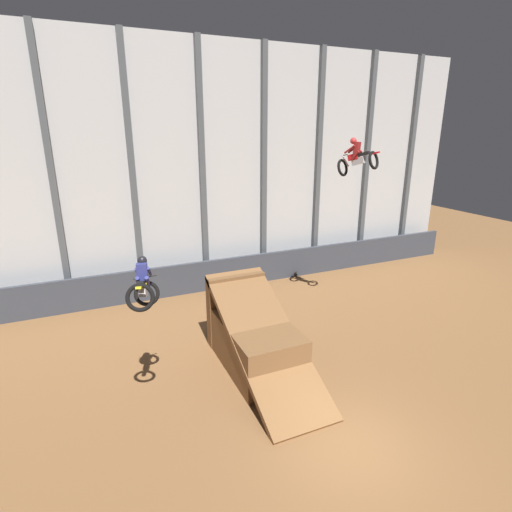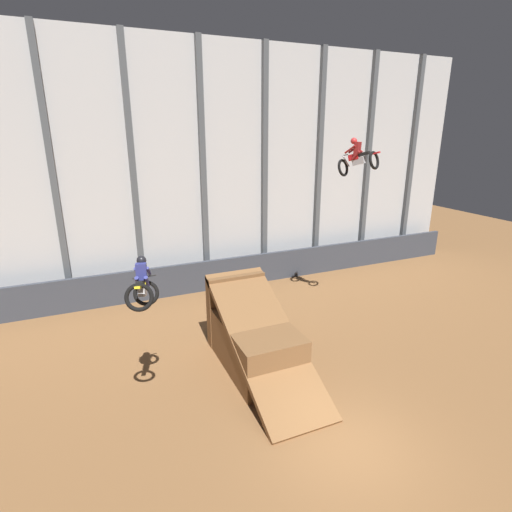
# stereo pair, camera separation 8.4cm
# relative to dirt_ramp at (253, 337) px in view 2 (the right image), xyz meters

# --- Properties ---
(ground_plane) EXTENTS (60.00, 60.00, 0.00)m
(ground_plane) POSITION_rel_dirt_ramp_xyz_m (0.71, -4.76, -1.00)
(ground_plane) COLOR brown
(arena_back_wall) EXTENTS (32.00, 0.40, 12.22)m
(arena_back_wall) POSITION_rel_dirt_ramp_xyz_m (0.71, 8.13, 5.12)
(arena_back_wall) COLOR silver
(arena_back_wall) RESTS_ON ground_plane
(lower_barrier) EXTENTS (31.36, 0.20, 1.60)m
(lower_barrier) POSITION_rel_dirt_ramp_xyz_m (0.71, 7.14, -0.20)
(lower_barrier) COLOR #383D47
(lower_barrier) RESTS_ON ground_plane
(dirt_ramp) EXTENTS (2.24, 5.94, 2.97)m
(dirt_ramp) POSITION_rel_dirt_ramp_xyz_m (0.00, 0.00, 0.00)
(dirt_ramp) COLOR brown
(dirt_ramp) RESTS_ON ground_plane
(rider_bike_left_air) EXTENTS (1.13, 1.79, 1.64)m
(rider_bike_left_air) POSITION_rel_dirt_ramp_xyz_m (-3.78, -1.32, 3.02)
(rider_bike_left_air) COLOR black
(rider_bike_right_air) EXTENTS (1.36, 1.80, 1.61)m
(rider_bike_right_air) POSITION_rel_dirt_ramp_xyz_m (5.43, 1.86, 5.94)
(rider_bike_right_air) COLOR black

